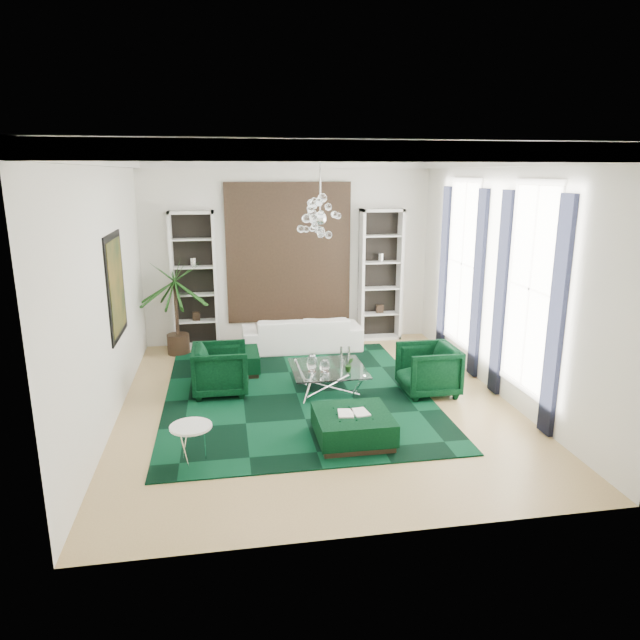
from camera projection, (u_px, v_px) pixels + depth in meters
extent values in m
cube|color=tan|center=(316.00, 402.00, 9.05)|extent=(6.00, 7.00, 0.02)
cube|color=white|center=(315.00, 152.00, 8.10)|extent=(6.00, 7.00, 0.02)
cube|color=white|center=(288.00, 253.00, 11.92)|extent=(6.00, 0.02, 3.80)
cube|color=white|center=(376.00, 355.00, 5.22)|extent=(6.00, 0.02, 3.80)
cube|color=white|center=(106.00, 291.00, 8.08)|extent=(0.02, 7.00, 3.80)
cube|color=white|center=(502.00, 278.00, 9.06)|extent=(0.02, 7.00, 3.80)
cylinder|color=white|center=(312.00, 155.00, 8.39)|extent=(0.90, 0.90, 0.05)
cube|color=black|center=(289.00, 253.00, 11.88)|extent=(2.50, 0.06, 2.80)
cube|color=black|center=(117.00, 286.00, 8.68)|extent=(0.04, 1.30, 1.60)
cube|color=white|center=(530.00, 289.00, 8.20)|extent=(0.03, 1.10, 2.90)
cube|color=black|center=(557.00, 319.00, 7.51)|extent=(0.07, 0.30, 3.25)
cube|color=black|center=(501.00, 295.00, 9.00)|extent=(0.07, 0.30, 3.25)
cube|color=white|center=(462.00, 264.00, 10.49)|extent=(0.03, 1.10, 2.90)
cube|color=black|center=(478.00, 285.00, 9.80)|extent=(0.07, 0.30, 3.25)
cube|color=black|center=(444.00, 270.00, 11.29)|extent=(0.07, 0.30, 3.25)
cube|color=black|center=(296.00, 394.00, 9.34)|extent=(4.20, 5.00, 0.02)
imported|color=white|center=(302.00, 333.00, 11.64)|extent=(2.39, 0.94, 0.70)
imported|color=black|center=(221.00, 370.00, 9.30)|extent=(0.89, 0.87, 0.81)
imported|color=black|center=(428.00, 370.00, 9.30)|extent=(0.89, 0.87, 0.81)
cube|color=black|center=(234.00, 362.00, 10.30)|extent=(0.90, 0.90, 0.40)
cube|color=black|center=(353.00, 427.00, 7.67)|extent=(1.00, 1.00, 0.40)
cube|color=white|center=(353.00, 412.00, 7.62)|extent=(0.42, 0.28, 0.03)
cylinder|color=white|center=(192.00, 445.00, 7.06)|extent=(0.52, 0.52, 0.50)
imported|color=#184514|center=(349.00, 365.00, 9.15)|extent=(0.13, 0.11, 0.24)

